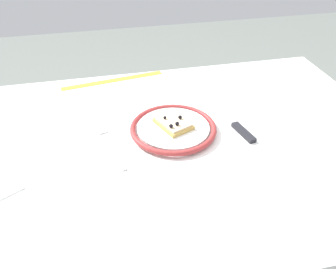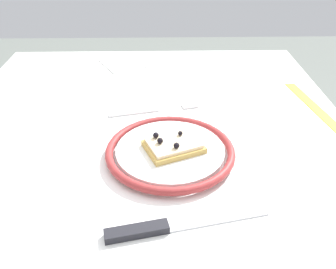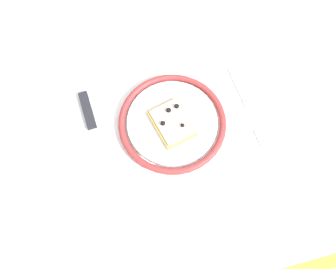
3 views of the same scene
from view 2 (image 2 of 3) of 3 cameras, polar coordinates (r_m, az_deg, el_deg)
name	(u,v)px [view 2 (image 2 of 3)]	position (r m, az deg, el deg)	size (l,w,h in m)	color
dining_table	(148,199)	(0.69, -3.16, -10.18)	(1.15, 0.84, 0.73)	white
plate	(170,151)	(0.65, 0.35, -2.69)	(0.23, 0.23, 0.02)	white
pizza_slice_near	(173,145)	(0.64, 0.86, -1.72)	(0.10, 0.12, 0.03)	tan
knife	(160,228)	(0.52, -1.29, -14.47)	(0.07, 0.24, 0.01)	silver
fork	(155,110)	(0.80, -2.02, 3.88)	(0.06, 0.20, 0.00)	silver
measuring_tape	(326,118)	(0.84, 23.61, 2.44)	(0.35, 0.02, 0.00)	yellow
napkin	(126,63)	(1.06, -6.70, 11.18)	(0.12, 0.12, 0.00)	white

